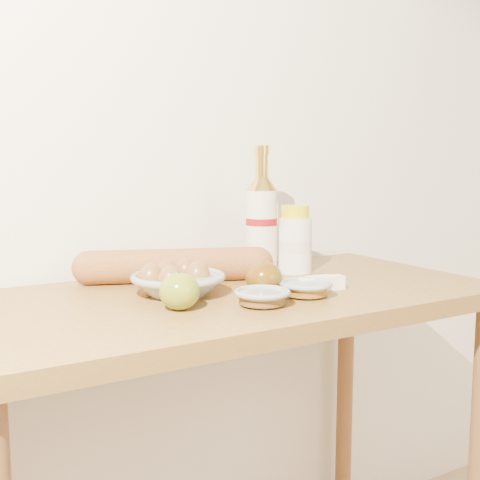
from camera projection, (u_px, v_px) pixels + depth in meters
name	position (u px, v px, depth m)	size (l,w,h in m)	color
back_wall	(170.00, 119.00, 1.58)	(3.50, 0.02, 2.60)	white
table	(233.00, 345.00, 1.36)	(1.20, 0.60, 0.90)	olive
bourbon_bottle	(261.00, 222.00, 1.54)	(0.10, 0.10, 0.33)	silver
cream_bottle	(295.00, 241.00, 1.57)	(0.11, 0.11, 0.18)	white
egg_bowl	(177.00, 281.00, 1.31)	(0.26, 0.26, 0.07)	gray
baguette	(175.00, 265.00, 1.45)	(0.48, 0.25, 0.08)	#B16E36
apple_yellowgreen	(179.00, 291.00, 1.18)	(0.10, 0.10, 0.07)	olive
apple_redgreen_right	(264.00, 278.00, 1.31)	(0.10, 0.10, 0.07)	maroon
sugar_bowl	(262.00, 297.00, 1.21)	(0.14, 0.14, 0.03)	gray
syrup_bowl	(306.00, 288.00, 1.30)	(0.13, 0.13, 0.03)	gray
butter_stick	(321.00, 283.00, 1.36)	(0.11, 0.05, 0.03)	#FEF6C5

